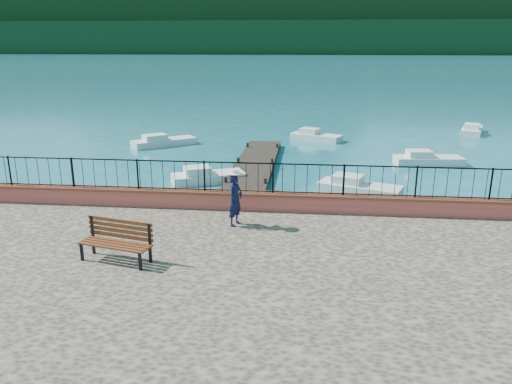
% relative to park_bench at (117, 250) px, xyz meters
% --- Properties ---
extents(ground, '(2000.00, 2000.00, 0.00)m').
position_rel_park_bench_xyz_m(ground, '(3.81, 0.60, -1.50)').
color(ground, '#19596B').
rests_on(ground, ground).
extents(parapet, '(28.00, 0.46, 0.58)m').
position_rel_park_bench_xyz_m(parapet, '(3.81, 4.30, -0.01)').
color(parapet, '#C95B48').
rests_on(parapet, promenade).
extents(railing, '(27.00, 0.05, 0.95)m').
position_rel_park_bench_xyz_m(railing, '(3.81, 4.30, 0.75)').
color(railing, black).
rests_on(railing, parapet).
extents(dock, '(2.00, 16.00, 0.30)m').
position_rel_park_bench_xyz_m(dock, '(1.81, 12.60, -1.35)').
color(dock, '#2D231C').
rests_on(dock, ground).
extents(far_forest, '(900.00, 60.00, 18.00)m').
position_rel_park_bench_xyz_m(far_forest, '(3.81, 300.60, 7.50)').
color(far_forest, black).
rests_on(far_forest, ground).
extents(foothills, '(900.00, 120.00, 44.00)m').
position_rel_park_bench_xyz_m(foothills, '(3.81, 360.60, 20.50)').
color(foothills, black).
rests_on(foothills, ground).
extents(park_bench, '(1.91, 1.01, 1.01)m').
position_rel_park_bench_xyz_m(park_bench, '(0.00, 0.00, 0.00)').
color(park_bench, black).
rests_on(park_bench, promenade).
extents(person, '(0.56, 0.67, 1.57)m').
position_rel_park_bench_xyz_m(person, '(2.52, 2.81, 0.48)').
color(person, '#111433').
rests_on(person, promenade).
extents(hat, '(0.44, 0.44, 0.12)m').
position_rel_park_bench_xyz_m(hat, '(2.52, 2.81, 1.32)').
color(hat, white).
rests_on(hat, person).
extents(boat_0, '(3.62, 2.58, 0.80)m').
position_rel_park_bench_xyz_m(boat_0, '(-0.09, 11.64, -1.10)').
color(boat_0, silver).
rests_on(boat_0, ground).
extents(boat_1, '(3.80, 2.49, 0.80)m').
position_rel_park_bench_xyz_m(boat_1, '(6.87, 10.46, -1.10)').
color(boat_1, silver).
rests_on(boat_1, ground).
extents(boat_2, '(3.70, 1.64, 0.80)m').
position_rel_park_bench_xyz_m(boat_2, '(11.11, 16.43, -1.10)').
color(boat_2, silver).
rests_on(boat_2, ground).
extents(boat_3, '(4.01, 3.50, 0.80)m').
position_rel_park_bench_xyz_m(boat_3, '(-4.64, 19.94, -1.10)').
color(boat_3, silver).
rests_on(boat_3, ground).
extents(boat_4, '(3.62, 2.62, 0.80)m').
position_rel_park_bench_xyz_m(boat_4, '(5.11, 22.80, -1.10)').
color(boat_4, silver).
rests_on(boat_4, ground).
extents(boat_5, '(2.41, 3.71, 0.80)m').
position_rel_park_bench_xyz_m(boat_5, '(16.42, 26.71, -1.10)').
color(boat_5, silver).
rests_on(boat_5, ground).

